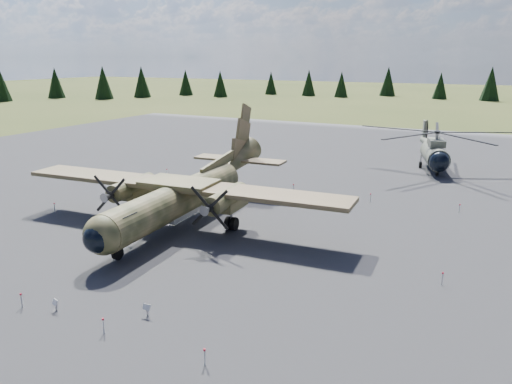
% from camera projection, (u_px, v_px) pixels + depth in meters
% --- Properties ---
extents(ground, '(500.00, 500.00, 0.00)m').
position_uv_depth(ground, '(211.00, 242.00, 37.65)').
color(ground, brown).
rests_on(ground, ground).
extents(apron, '(120.00, 120.00, 0.04)m').
position_uv_depth(apron, '(268.00, 207.00, 46.26)').
color(apron, slate).
rests_on(apron, ground).
extents(transport_plane, '(28.81, 26.13, 9.49)m').
position_uv_depth(transport_plane, '(186.00, 190.00, 41.64)').
color(transport_plane, '#3D4123').
rests_on(transport_plane, ground).
extents(helicopter_near, '(23.89, 24.77, 4.93)m').
position_uv_depth(helicopter_near, '(436.00, 142.00, 60.40)').
color(helicopter_near, slate).
rests_on(helicopter_near, ground).
extents(info_placard_left, '(0.48, 0.31, 0.69)m').
position_uv_depth(info_placard_left, '(55.00, 303.00, 27.25)').
color(info_placard_left, gray).
rests_on(info_placard_left, ground).
extents(info_placard_right, '(0.45, 0.21, 0.70)m').
position_uv_depth(info_placard_right, '(147.00, 308.00, 26.69)').
color(info_placard_right, gray).
rests_on(info_placard_right, ground).
extents(barrier_fence, '(33.12, 29.62, 0.85)m').
position_uv_depth(barrier_fence, '(206.00, 235.00, 37.65)').
color(barrier_fence, silver).
rests_on(barrier_fence, ground).
extents(treeline, '(307.03, 315.17, 10.95)m').
position_uv_depth(treeline, '(147.00, 164.00, 41.66)').
color(treeline, black).
rests_on(treeline, ground).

